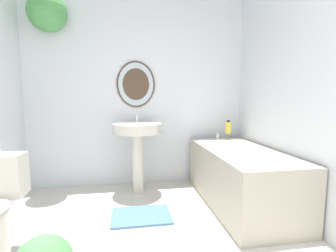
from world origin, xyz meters
name	(u,v)px	position (x,y,z in m)	size (l,w,h in m)	color
wall_back	(126,79)	(-0.16, 2.89, 1.33)	(2.81, 0.42, 2.40)	silver
wall_right	(330,84)	(1.37, 1.44, 1.20)	(0.06, 3.00, 2.40)	silver
pedestal_sink	(138,137)	(-0.04, 2.56, 0.65)	(0.56, 0.56, 0.91)	beige
bathtub	(239,175)	(0.99, 2.09, 0.30)	(0.67, 1.48, 0.65)	#B2A893
shampoo_bottle	(228,127)	(1.11, 2.68, 0.73)	(0.07, 0.07, 0.17)	gold
bath_mat	(141,216)	(-0.04, 1.96, 0.01)	(0.55, 0.39, 0.02)	#4C7093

